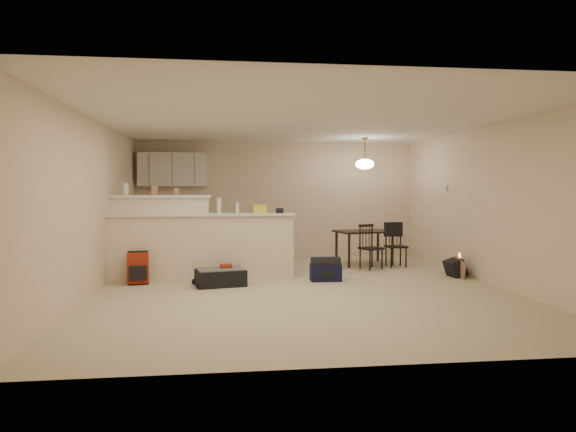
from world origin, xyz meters
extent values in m
plane|color=beige|center=(0.00, 0.00, 0.00)|extent=(7.00, 7.00, 0.00)
plane|color=white|center=(0.00, 0.00, 2.50)|extent=(7.00, 7.00, 0.00)
cube|color=beige|center=(0.00, 3.50, 1.25)|extent=(6.00, 0.02, 2.50)
cube|color=beige|center=(0.00, -3.50, 1.25)|extent=(6.00, 0.02, 2.50)
cube|color=beige|center=(-3.00, 0.00, 1.25)|extent=(0.02, 7.00, 2.50)
cube|color=beige|center=(3.00, 0.00, 1.25)|extent=(0.02, 7.00, 2.50)
cube|color=beige|center=(-1.50, 0.90, 0.53)|extent=(3.00, 0.28, 1.05)
cube|color=white|center=(-1.50, 0.90, 1.07)|extent=(3.08, 0.38, 0.04)
cube|color=beige|center=(-2.20, 1.12, 0.68)|extent=(1.60, 0.24, 1.35)
cube|color=white|center=(-2.20, 1.12, 1.37)|extent=(1.68, 0.34, 0.04)
cube|color=white|center=(-2.20, 3.32, 1.90)|extent=(1.40, 0.34, 0.70)
cube|color=white|center=(-2.00, 3.19, 0.45)|extent=(1.80, 0.60, 0.90)
cube|color=beige|center=(2.98, 1.55, 1.50)|extent=(0.02, 0.12, 0.12)
cylinder|color=silver|center=(-2.76, 1.12, 1.49)|extent=(0.10, 0.10, 0.20)
cube|color=#A37654|center=(-2.28, 1.12, 1.47)|extent=(0.10, 0.07, 0.16)
cube|color=#A37654|center=(-1.93, 1.12, 1.45)|extent=(0.08, 0.06, 0.12)
cylinder|color=silver|center=(-1.22, 0.90, 1.22)|extent=(0.07, 0.07, 0.26)
cylinder|color=silver|center=(-0.92, 0.90, 1.18)|extent=(0.06, 0.06, 0.18)
cube|color=#A37654|center=(-0.55, 0.90, 1.16)|extent=(0.22, 0.18, 0.14)
cube|color=#A37654|center=(-0.22, 0.90, 1.13)|extent=(0.12, 0.10, 0.08)
cube|color=black|center=(1.60, 2.20, 0.66)|extent=(1.20, 0.93, 0.04)
cylinder|color=black|center=(1.21, 1.83, 0.32)|extent=(0.05, 0.05, 0.64)
cylinder|color=black|center=(2.12, 2.02, 0.32)|extent=(0.05, 0.05, 0.64)
cylinder|color=black|center=(1.09, 2.39, 0.32)|extent=(0.05, 0.05, 0.64)
cylinder|color=black|center=(2.00, 2.58, 0.32)|extent=(0.05, 0.05, 0.64)
cylinder|color=brown|center=(1.60, 2.20, 2.25)|extent=(0.02, 0.02, 0.50)
cylinder|color=brown|center=(1.60, 2.20, 2.48)|extent=(0.12, 0.12, 0.03)
ellipsoid|color=white|center=(1.60, 2.20, 1.98)|extent=(0.36, 0.36, 0.20)
cube|color=black|center=(-1.20, 0.29, 0.12)|extent=(0.82, 0.62, 0.25)
cube|color=maroon|center=(-2.49, 0.61, 0.24)|extent=(0.35, 0.25, 0.49)
cube|color=#101434|center=(0.49, 0.50, 0.13)|extent=(0.50, 0.28, 0.27)
cube|color=black|center=(2.75, 0.61, 0.15)|extent=(0.25, 0.34, 0.30)
cube|color=#A37654|center=(2.78, 0.50, 0.16)|extent=(0.03, 0.41, 0.31)
camera|label=1|loc=(-1.13, -7.63, 1.49)|focal=32.00mm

